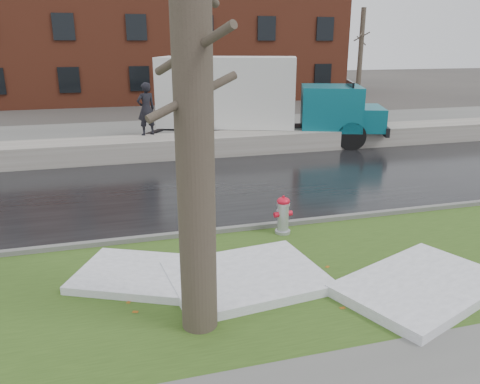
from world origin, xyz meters
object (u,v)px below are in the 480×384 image
object	(u,v)px
tree	(193,102)
box_truck	(255,98)
fire_hydrant	(283,213)
worker	(146,109)

from	to	relation	value
tree	box_truck	world-z (taller)	tree
fire_hydrant	box_truck	world-z (taller)	box_truck
tree	worker	size ratio (longest dim) A/B	3.37
fire_hydrant	worker	xyz separation A→B (m)	(-2.13, 8.69, 1.22)
box_truck	tree	bearing A→B (deg)	-89.82
box_truck	worker	size ratio (longest dim) A/B	5.41
fire_hydrant	tree	world-z (taller)	tree
fire_hydrant	tree	size ratio (longest dim) A/B	0.13
box_truck	worker	distance (m)	4.62
fire_hydrant	worker	size ratio (longest dim) A/B	0.44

